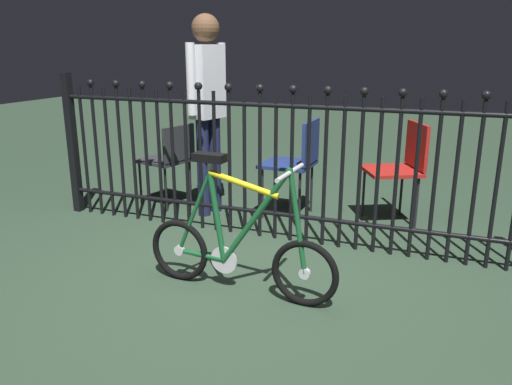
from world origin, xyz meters
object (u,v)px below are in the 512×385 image
Objects in this scene: chair_navy at (297,158)px; chair_red at (402,163)px; bicycle at (238,247)px; chair_charcoal at (170,156)px; person_visitor at (207,97)px.

chair_red is at bearing 11.74° from chair_navy.
bicycle reaches higher than chair_red.
bicycle is 1.91m from chair_red.
chair_navy is 1.11× the size of chair_charcoal.
person_visitor reaches higher than chair_navy.
bicycle is 1.77m from person_visitor.
chair_navy is at bearing 5.90° from chair_charcoal.
person_visitor is (-1.65, -0.38, 0.53)m from chair_red.
chair_navy reaches higher than chair_charcoal.
chair_navy reaches higher than bicycle.
chair_red reaches higher than chair_charcoal.
chair_charcoal is at bearing 170.38° from person_visitor.
bicycle is 1.57m from chair_navy.
chair_red is 0.90m from chair_navy.
person_visitor reaches higher than chair_red.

